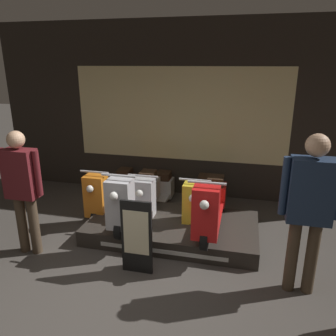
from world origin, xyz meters
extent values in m
plane|color=#423D38|center=(0.00, 0.00, 0.00)|extent=(30.00, 30.00, 0.00)
cube|color=#28231E|center=(0.00, 3.22, 1.60)|extent=(7.17, 0.08, 3.20)
cube|color=beige|center=(0.00, 3.18, 1.55)|extent=(3.95, 0.01, 1.70)
cube|color=#2D2823|center=(0.25, 1.52, 0.12)|extent=(2.46, 1.26, 0.23)
cube|color=silver|center=(0.25, 0.89, 0.11)|extent=(1.72, 0.01, 0.06)
cylinder|color=black|center=(-0.30, 0.87, 0.38)|extent=(0.09, 0.29, 0.29)
cylinder|color=black|center=(-0.30, 2.17, 0.38)|extent=(0.09, 0.29, 0.29)
cube|color=#BCBCC1|center=(-0.30, 1.52, 0.37)|extent=(0.30, 1.21, 0.05)
cube|color=#BCBCC1|center=(-0.30, 0.89, 0.73)|extent=(0.32, 0.26, 0.66)
cube|color=#BCBCC1|center=(-0.30, 2.15, 0.46)|extent=(0.33, 0.31, 0.34)
cube|color=black|center=(-0.30, 2.14, 0.69)|extent=(0.24, 0.28, 0.14)
cylinder|color=silver|center=(-0.30, 0.89, 1.11)|extent=(0.46, 0.03, 0.03)
sphere|color=white|center=(-0.30, 0.71, 0.91)|extent=(0.11, 0.11, 0.11)
cylinder|color=black|center=(0.81, 0.87, 0.38)|extent=(0.09, 0.29, 0.29)
cylinder|color=black|center=(0.81, 2.17, 0.38)|extent=(0.09, 0.29, 0.29)
cube|color=red|center=(0.81, 1.52, 0.37)|extent=(0.30, 1.21, 0.05)
cube|color=red|center=(0.81, 0.89, 0.73)|extent=(0.32, 0.26, 0.66)
cube|color=red|center=(0.81, 2.15, 0.46)|extent=(0.33, 0.31, 0.34)
cube|color=black|center=(0.81, 2.14, 0.69)|extent=(0.24, 0.28, 0.14)
cylinder|color=silver|center=(0.81, 0.89, 1.11)|extent=(0.46, 0.03, 0.03)
sphere|color=white|center=(0.81, 0.71, 0.91)|extent=(0.11, 0.11, 0.11)
cylinder|color=black|center=(-0.98, 1.57, 0.15)|extent=(0.09, 0.29, 0.29)
cylinder|color=black|center=(-0.98, 2.87, 0.15)|extent=(0.09, 0.29, 0.29)
cube|color=orange|center=(-0.98, 2.22, 0.14)|extent=(0.30, 1.21, 0.05)
cube|color=orange|center=(-0.98, 1.59, 0.49)|extent=(0.32, 0.26, 0.66)
cube|color=orange|center=(-0.98, 2.85, 0.22)|extent=(0.33, 0.31, 0.34)
cube|color=black|center=(-0.98, 2.84, 0.46)|extent=(0.24, 0.28, 0.14)
cylinder|color=silver|center=(-0.98, 1.58, 0.88)|extent=(0.46, 0.03, 0.03)
sphere|color=white|center=(-0.98, 1.40, 0.68)|extent=(0.11, 0.11, 0.11)
cylinder|color=black|center=(-0.21, 1.57, 0.15)|extent=(0.09, 0.29, 0.29)
cylinder|color=black|center=(-0.21, 2.87, 0.15)|extent=(0.09, 0.29, 0.29)
cube|color=#BCBCC1|center=(-0.21, 2.22, 0.14)|extent=(0.30, 1.21, 0.05)
cube|color=#BCBCC1|center=(-0.21, 1.59, 0.49)|extent=(0.32, 0.26, 0.66)
cube|color=#BCBCC1|center=(-0.21, 2.85, 0.22)|extent=(0.33, 0.31, 0.34)
cube|color=black|center=(-0.21, 2.84, 0.46)|extent=(0.24, 0.28, 0.14)
cylinder|color=silver|center=(-0.21, 1.58, 0.88)|extent=(0.46, 0.03, 0.03)
sphere|color=white|center=(-0.21, 1.40, 0.68)|extent=(0.11, 0.11, 0.11)
cylinder|color=black|center=(0.56, 1.57, 0.15)|extent=(0.09, 0.29, 0.29)
cylinder|color=black|center=(0.56, 2.87, 0.15)|extent=(0.09, 0.29, 0.29)
cube|color=yellow|center=(0.56, 2.22, 0.14)|extent=(0.30, 1.21, 0.05)
cube|color=yellow|center=(0.56, 1.59, 0.49)|extent=(0.32, 0.26, 0.66)
cube|color=yellow|center=(0.56, 2.85, 0.22)|extent=(0.33, 0.31, 0.34)
cube|color=black|center=(0.56, 2.84, 0.46)|extent=(0.24, 0.28, 0.14)
cylinder|color=silver|center=(0.56, 1.58, 0.88)|extent=(0.46, 0.03, 0.03)
sphere|color=white|center=(0.56, 1.40, 0.68)|extent=(0.11, 0.11, 0.11)
cylinder|color=#473828|center=(-1.62, 0.65, 0.40)|extent=(0.13, 0.13, 0.80)
cylinder|color=#473828|center=(-1.43, 0.65, 0.40)|extent=(0.13, 0.13, 0.80)
cube|color=#5B191E|center=(-1.52, 0.65, 1.12)|extent=(0.41, 0.23, 0.64)
cylinder|color=#5B191E|center=(-1.77, 0.65, 1.15)|extent=(0.08, 0.08, 0.58)
cylinder|color=#5B191E|center=(-1.28, 0.65, 1.15)|extent=(0.08, 0.08, 0.58)
sphere|color=tan|center=(-1.52, 0.65, 1.56)|extent=(0.22, 0.22, 0.22)
cylinder|color=#473828|center=(1.80, 0.65, 0.43)|extent=(0.13, 0.13, 0.87)
cylinder|color=#473828|center=(2.00, 0.65, 0.43)|extent=(0.13, 0.13, 0.87)
cube|color=#1E2D47|center=(1.90, 0.65, 1.21)|extent=(0.44, 0.25, 0.69)
cylinder|color=#1E2D47|center=(1.64, 0.65, 1.24)|extent=(0.08, 0.08, 0.63)
sphere|color=tan|center=(1.90, 0.65, 1.69)|extent=(0.23, 0.23, 0.23)
cube|color=black|center=(0.03, 0.55, 0.47)|extent=(0.38, 0.04, 0.94)
cube|color=beige|center=(0.03, 0.53, 0.54)|extent=(0.31, 0.01, 0.57)
camera|label=1|loc=(1.20, -2.72, 2.46)|focal=35.00mm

